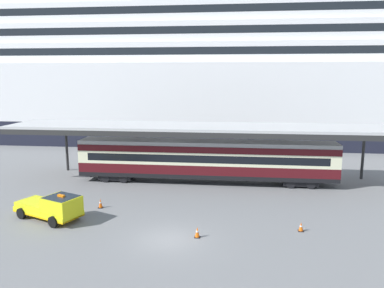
{
  "coord_description": "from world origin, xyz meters",
  "views": [
    {
      "loc": [
        4.07,
        -22.35,
        10.22
      ],
      "look_at": [
        0.38,
        9.41,
        4.5
      ],
      "focal_mm": 35.61,
      "sensor_mm": 36.0,
      "label": 1
    }
  ],
  "objects_px": {
    "traffic_cone_near": "(197,232)",
    "traffic_cone_mid": "(301,227)",
    "cruise_ship": "(272,53)",
    "service_truck": "(53,207)",
    "train_carriage": "(206,159)",
    "traffic_cone_far": "(101,203)"
  },
  "relations": [
    {
      "from": "traffic_cone_near",
      "to": "traffic_cone_mid",
      "type": "distance_m",
      "value": 7.02
    },
    {
      "from": "cruise_ship",
      "to": "service_truck",
      "type": "bearing_deg",
      "value": -114.19
    },
    {
      "from": "train_carriage",
      "to": "traffic_cone_mid",
      "type": "height_order",
      "value": "train_carriage"
    },
    {
      "from": "service_truck",
      "to": "traffic_cone_far",
      "type": "height_order",
      "value": "service_truck"
    },
    {
      "from": "train_carriage",
      "to": "service_truck",
      "type": "distance_m",
      "value": 15.05
    },
    {
      "from": "train_carriage",
      "to": "traffic_cone_mid",
      "type": "distance_m",
      "value": 13.42
    },
    {
      "from": "train_carriage",
      "to": "service_truck",
      "type": "xyz_separation_m",
      "value": [
        -10.14,
        -11.05,
        -1.32
      ]
    },
    {
      "from": "traffic_cone_near",
      "to": "traffic_cone_far",
      "type": "height_order",
      "value": "traffic_cone_far"
    },
    {
      "from": "train_carriage",
      "to": "traffic_cone_near",
      "type": "relative_size",
      "value": 34.1
    },
    {
      "from": "traffic_cone_near",
      "to": "traffic_cone_far",
      "type": "xyz_separation_m",
      "value": [
        -8.12,
        4.66,
        0.02
      ]
    },
    {
      "from": "train_carriage",
      "to": "traffic_cone_mid",
      "type": "relative_size",
      "value": 39.36
    },
    {
      "from": "service_truck",
      "to": "traffic_cone_far",
      "type": "distance_m",
      "value": 3.82
    },
    {
      "from": "cruise_ship",
      "to": "traffic_cone_near",
      "type": "bearing_deg",
      "value": -100.49
    },
    {
      "from": "cruise_ship",
      "to": "service_truck",
      "type": "distance_m",
      "value": 47.34
    },
    {
      "from": "train_carriage",
      "to": "traffic_cone_mid",
      "type": "bearing_deg",
      "value": -56.8
    },
    {
      "from": "cruise_ship",
      "to": "traffic_cone_mid",
      "type": "height_order",
      "value": "cruise_ship"
    },
    {
      "from": "train_carriage",
      "to": "traffic_cone_mid",
      "type": "xyz_separation_m",
      "value": [
        7.26,
        -11.1,
        -2.01
      ]
    },
    {
      "from": "traffic_cone_near",
      "to": "traffic_cone_far",
      "type": "relative_size",
      "value": 0.94
    },
    {
      "from": "cruise_ship",
      "to": "traffic_cone_far",
      "type": "xyz_separation_m",
      "value": [
        -16.15,
        -38.67,
        -13.7
      ]
    },
    {
      "from": "train_carriage",
      "to": "traffic_cone_far",
      "type": "bearing_deg",
      "value": -132.9
    },
    {
      "from": "traffic_cone_far",
      "to": "service_truck",
      "type": "bearing_deg",
      "value": -131.51
    },
    {
      "from": "train_carriage",
      "to": "traffic_cone_far",
      "type": "relative_size",
      "value": 32.21
    }
  ]
}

